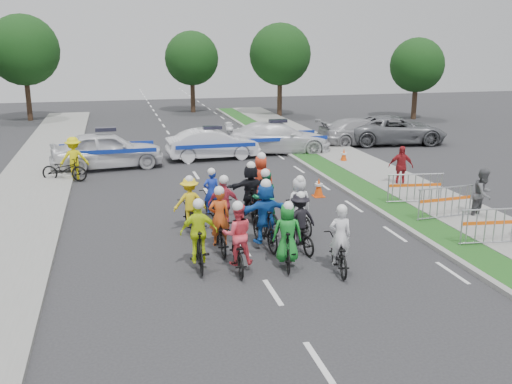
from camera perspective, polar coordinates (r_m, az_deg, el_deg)
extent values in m
plane|color=#28282B|center=(13.16, 1.69, -10.01)|extent=(90.00, 90.00, 0.00)
cube|color=gray|center=(19.28, 12.30, -1.96)|extent=(0.20, 60.00, 0.12)
cube|color=#194F19|center=(19.59, 14.14, -1.81)|extent=(1.20, 60.00, 0.11)
cube|color=gray|center=(20.49, 18.59, -1.39)|extent=(2.40, 60.00, 0.13)
cube|color=gray|center=(17.65, -23.95, -4.50)|extent=(3.00, 60.00, 0.13)
imported|color=black|center=(14.31, 8.26, -6.11)|extent=(0.89, 1.78, 0.90)
imported|color=white|center=(14.10, 8.41, -4.36)|extent=(0.60, 0.45, 1.49)
sphere|color=white|center=(13.84, 8.59, -1.75)|extent=(0.26, 0.26, 0.26)
imported|color=black|center=(14.40, 3.07, -5.60)|extent=(0.79, 1.72, 1.00)
imported|color=#198C2B|center=(14.21, 3.16, -4.05)|extent=(0.81, 0.61, 1.50)
sphere|color=white|center=(13.96, 3.26, -1.44)|extent=(0.26, 0.26, 0.26)
imported|color=black|center=(14.21, -1.89, -6.01)|extent=(0.76, 1.82, 0.93)
imported|color=#F74455|center=(14.00, -1.86, -4.21)|extent=(0.80, 0.65, 1.55)
sphere|color=white|center=(13.73, -1.84, -1.43)|extent=(0.27, 0.27, 0.27)
imported|color=black|center=(14.35, -5.72, -5.61)|extent=(0.58, 1.78, 1.05)
imported|color=#DAF91A|center=(14.16, -5.73, -4.00)|extent=(0.94, 0.43, 1.58)
sphere|color=white|center=(13.89, -5.78, -1.19)|extent=(0.27, 0.27, 0.27)
imported|color=black|center=(15.55, 4.29, -4.30)|extent=(0.83, 1.72, 0.87)
imported|color=black|center=(15.36, 4.39, -2.71)|extent=(1.01, 0.68, 1.44)
sphere|color=white|center=(15.13, 4.49, -0.39)|extent=(0.25, 0.25, 0.25)
imported|color=black|center=(15.69, 0.89, -3.59)|extent=(0.72, 1.92, 1.12)
imported|color=blue|center=(15.50, 0.94, -2.03)|extent=(1.61, 0.65, 1.69)
sphere|color=white|center=(15.24, 1.00, 0.79)|extent=(0.29, 0.29, 0.29)
imported|color=black|center=(15.50, -3.70, -4.21)|extent=(0.66, 1.81, 0.95)
imported|color=#D4501A|center=(15.29, -3.70, -2.52)|extent=(0.58, 0.39, 1.58)
sphere|color=white|center=(15.04, -3.71, 0.09)|extent=(0.27, 0.27, 0.27)
imported|color=black|center=(16.90, 4.25, -2.45)|extent=(0.74, 1.75, 1.02)
imported|color=white|center=(16.73, 4.34, -1.08)|extent=(0.81, 0.60, 1.53)
sphere|color=white|center=(16.50, 4.44, 1.23)|extent=(0.26, 0.26, 0.26)
imported|color=black|center=(17.26, 0.84, -2.12)|extent=(0.99, 1.94, 0.97)
imported|color=#17834C|center=(17.07, 0.89, -0.56)|extent=(0.89, 0.75, 1.62)
sphere|color=white|center=(16.84, 0.94, 1.88)|extent=(0.28, 0.28, 0.28)
imported|color=black|center=(16.71, -3.24, -2.59)|extent=(0.81, 1.80, 1.05)
imported|color=#D83C54|center=(16.54, -3.23, -1.18)|extent=(0.97, 0.55, 1.57)
sphere|color=white|center=(16.30, -3.23, 1.24)|extent=(0.27, 0.27, 0.27)
imported|color=black|center=(17.13, -6.62, -2.48)|extent=(0.67, 1.73, 0.90)
imported|color=yellow|center=(16.95, -6.64, -0.99)|extent=(0.99, 0.60, 1.49)
sphere|color=white|center=(16.73, -6.69, 1.23)|extent=(0.26, 0.26, 0.26)
imported|color=black|center=(18.15, -0.57, -1.07)|extent=(0.63, 1.84, 1.09)
imported|color=black|center=(17.98, -0.53, 0.28)|extent=(1.55, 0.58, 1.64)
sphere|color=white|center=(17.75, -0.50, 2.64)|extent=(0.28, 0.28, 0.28)
imported|color=black|center=(18.25, -4.47, -1.37)|extent=(0.74, 1.71, 0.87)
imported|color=#1833B8|center=(18.08, -4.47, 0.01)|extent=(0.56, 0.40, 1.45)
sphere|color=white|center=(17.87, -4.48, 2.03)|extent=(0.25, 0.25, 0.25)
imported|color=black|center=(19.16, 0.47, -0.13)|extent=(0.87, 1.96, 1.14)
imported|color=red|center=(19.00, 0.51, 1.19)|extent=(0.92, 0.69, 1.71)
sphere|color=white|center=(18.78, 0.56, 3.56)|extent=(0.30, 0.30, 0.30)
imported|color=silver|center=(26.25, -14.67, 4.10)|extent=(5.11, 2.55, 1.67)
imported|color=silver|center=(27.54, -4.36, 4.80)|extent=(4.45, 1.71, 1.45)
imported|color=silver|center=(29.02, 2.20, 5.45)|extent=(5.60, 2.97, 1.55)
imported|color=#A6A6AB|center=(31.86, 10.56, 5.95)|extent=(4.97, 2.14, 1.43)
imported|color=slate|center=(32.52, 13.76, 6.05)|extent=(5.85, 3.30, 1.54)
imported|color=#525256|center=(19.49, 21.76, -0.19)|extent=(1.00, 0.93, 1.64)
imported|color=maroon|center=(22.80, 14.28, 2.48)|extent=(1.03, 0.67, 1.63)
imported|color=yellow|center=(24.46, -17.74, 3.22)|extent=(1.16, 0.69, 1.77)
cube|color=#F24C0C|center=(21.03, 6.26, -0.41)|extent=(0.40, 0.40, 0.03)
cone|color=#F24C0C|center=(20.94, 6.29, 0.47)|extent=(0.36, 0.36, 0.70)
cylinder|color=silver|center=(20.92, 6.29, 0.74)|extent=(0.29, 0.29, 0.08)
cube|color=#F24C0C|center=(26.94, 8.74, 2.90)|extent=(0.40, 0.40, 0.03)
cone|color=#F24C0C|center=(26.88, 8.77, 3.60)|extent=(0.36, 0.36, 0.70)
cylinder|color=silver|center=(26.86, 8.78, 3.81)|extent=(0.29, 0.29, 0.08)
imported|color=black|center=(24.36, -18.62, 2.17)|extent=(1.99, 1.25, 0.99)
cylinder|color=#382619|center=(43.43, 2.38, 9.73)|extent=(0.36, 0.36, 3.25)
sphere|color=#133410|center=(43.26, 2.42, 13.59)|extent=(4.55, 4.55, 4.55)
cylinder|color=#382619|center=(43.29, 15.57, 8.86)|extent=(0.36, 0.36, 2.75)
sphere|color=#133410|center=(43.13, 15.80, 12.12)|extent=(3.85, 3.85, 3.85)
cylinder|color=#382619|center=(44.01, -21.83, 8.92)|extent=(0.36, 0.36, 3.50)
sphere|color=#133410|center=(43.85, -22.24, 13.01)|extent=(4.90, 4.90, 4.90)
cylinder|color=#382619|center=(46.08, -6.35, 9.80)|extent=(0.36, 0.36, 3.00)
sphere|color=#133410|center=(45.92, -6.45, 13.15)|extent=(4.20, 4.20, 4.20)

